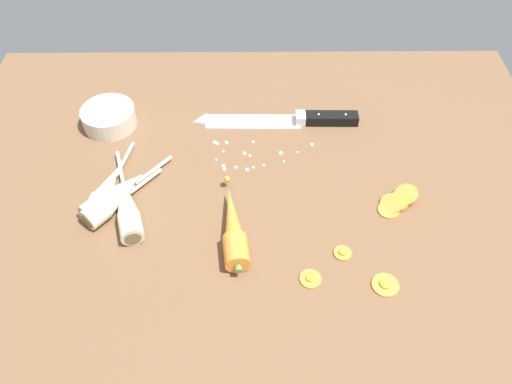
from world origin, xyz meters
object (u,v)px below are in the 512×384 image
object	(u,v)px
chefs_knife	(275,120)
prep_bowl	(111,117)
parsnip_front	(130,207)
parsnip_mid_left	(115,203)
carrot_slice_stack	(400,202)
carrot_slice_stray_mid	(346,252)
carrot_slice_stray_far	(388,284)
parsnip_mid_right	(118,195)
parsnip_back	(108,191)
whole_carrot	(236,228)
carrot_slice_stray_near	(313,278)

from	to	relation	value
chefs_knife	prep_bowl	bearing A→B (deg)	-179.26
parsnip_front	parsnip_mid_left	size ratio (longest dim) A/B	1.52
carrot_slice_stack	carrot_slice_stray_mid	size ratio (longest dim) A/B	2.53
chefs_knife	carrot_slice_stack	distance (cm)	31.57
carrot_slice_stray_mid	carrot_slice_stray_far	world-z (taller)	same
parsnip_mid_right	prep_bowl	xyz separation A→B (cm)	(-4.92, 21.30, 0.17)
parsnip_front	carrot_slice_stray_mid	world-z (taller)	parsnip_front
parsnip_back	carrot_slice_stray_far	xyz separation A→B (cm)	(47.78, -18.84, -1.62)
parsnip_front	parsnip_back	bearing A→B (deg)	140.40
carrot_slice_stray_mid	whole_carrot	bearing A→B (deg)	168.01
parsnip_back	parsnip_mid_left	bearing A→B (deg)	-58.96
parsnip_back	chefs_knife	bearing A→B (deg)	33.97
chefs_knife	prep_bowl	world-z (taller)	prep_bowl
whole_carrot	parsnip_mid_left	xyz separation A→B (cm)	(-21.69, 6.00, -0.12)
parsnip_back	carrot_slice_stray_near	bearing A→B (deg)	-26.13
parsnip_mid_left	prep_bowl	xyz separation A→B (cm)	(-4.73, 23.18, 0.17)
chefs_knife	parsnip_mid_left	bearing A→B (deg)	-141.13
chefs_knife	carrot_slice_stray_far	world-z (taller)	chefs_knife
parsnip_mid_left	carrot_slice_stray_far	distance (cm)	48.87
whole_carrot	carrot_slice_stack	world-z (taller)	whole_carrot
parsnip_back	carrot_slice_stray_near	size ratio (longest dim) A/B	5.74
carrot_slice_stack	carrot_slice_stray_mid	bearing A→B (deg)	-136.06
parsnip_mid_right	carrot_slice_stray_far	distance (cm)	49.35
parsnip_front	parsnip_back	distance (cm)	5.82
parsnip_front	prep_bowl	xyz separation A→B (cm)	(-7.55, 24.13, 0.17)
whole_carrot	carrot_slice_stray_far	bearing A→B (deg)	-22.44
parsnip_back	carrot_slice_stray_mid	distance (cm)	43.59
parsnip_mid_left	parsnip_mid_right	bearing A→B (deg)	84.25
carrot_slice_stray_near	parsnip_front	bearing A→B (deg)	156.13
chefs_knife	parsnip_back	size ratio (longest dim) A/B	1.70
chefs_knife	parsnip_front	world-z (taller)	parsnip_front
parsnip_mid_left	carrot_slice_stack	xyz separation A→B (cm)	(51.12, 0.80, -1.13)
carrot_slice_stack	carrot_slice_stray_mid	world-z (taller)	carrot_slice_stack
parsnip_mid_right	carrot_slice_stray_near	bearing A→B (deg)	-26.17
parsnip_mid_left	prep_bowl	size ratio (longest dim) A/B	1.33
parsnip_front	carrot_slice_stray_far	distance (cm)	45.90
carrot_slice_stack	prep_bowl	size ratio (longest dim) A/B	0.70
parsnip_mid_right	parsnip_mid_left	bearing A→B (deg)	-95.75
carrot_slice_stray_far	prep_bowl	size ratio (longest dim) A/B	0.40
parsnip_mid_left	carrot_slice_stack	size ratio (longest dim) A/B	1.91
parsnip_back	parsnip_mid_right	bearing A→B (deg)	-25.32
whole_carrot	parsnip_front	world-z (taller)	whole_carrot
parsnip_mid_left	carrot_slice_stray_far	xyz separation A→B (cm)	(46.12, -16.09, -1.62)
parsnip_mid_right	carrot_slice_stray_mid	size ratio (longest dim) A/B	5.58
parsnip_mid_right	carrot_slice_stray_near	size ratio (longest dim) A/B	4.77
carrot_slice_stack	parsnip_mid_left	bearing A→B (deg)	-179.11
parsnip_back	carrot_slice_stray_far	distance (cm)	51.39
carrot_slice_stack	carrot_slice_stray_far	distance (cm)	17.62
carrot_slice_stray_mid	prep_bowl	bearing A→B (deg)	143.54
whole_carrot	parsnip_mid_right	bearing A→B (deg)	159.88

